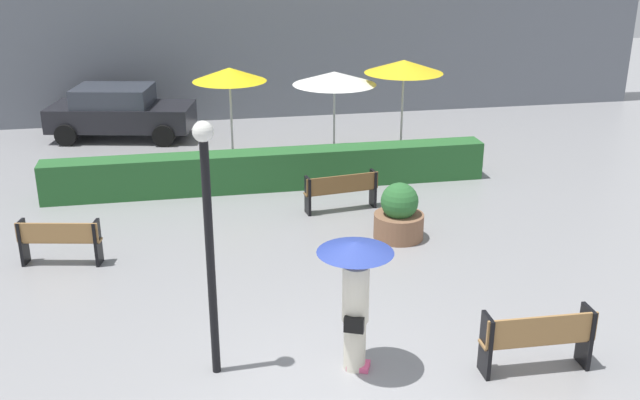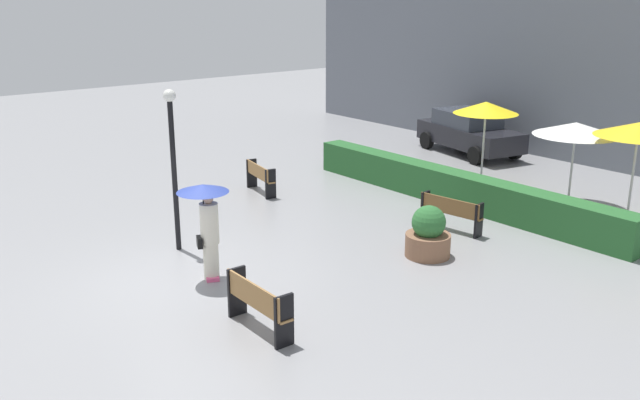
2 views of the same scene
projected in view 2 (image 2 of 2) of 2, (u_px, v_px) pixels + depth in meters
The scene contains 12 objects.
ground_plane at pixel (186, 279), 14.37m from camera, with size 60.00×60.00×0.00m, color gray.
bench_back_row at pixel (451, 211), 17.13m from camera, with size 1.70×0.53×0.86m.
bench_far_left at pixel (260, 176), 20.37m from camera, with size 1.55×0.60×0.88m.
bench_near_right at pixel (257, 302), 12.02m from camera, with size 1.64×0.41×0.94m.
pedestrian_with_umbrella at pixel (207, 216), 13.99m from camera, with size 1.06×1.06×2.05m.
planter_pot at pixel (428, 235), 15.48m from camera, with size 1.02×1.02×1.19m.
lamp_post at pixel (173, 153), 15.38m from camera, with size 0.28×0.28×3.71m.
patio_umbrella_yellow at pixel (486, 108), 20.54m from camera, with size 1.93×1.93×2.60m.
patio_umbrella_white at pixel (576, 129), 18.66m from camera, with size 2.28×2.28×2.35m.
patio_umbrella_yellow_far at pixel (639, 129), 17.04m from camera, with size 2.14×2.14×2.65m.
hedge_strip at pixel (455, 188), 19.26m from camera, with size 10.69×0.70×0.94m, color #28602D.
parked_car at pixel (469, 132), 25.25m from camera, with size 4.47×2.66×1.57m.
Camera 2 is at (12.05, -6.24, 5.75)m, focal length 38.74 mm.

